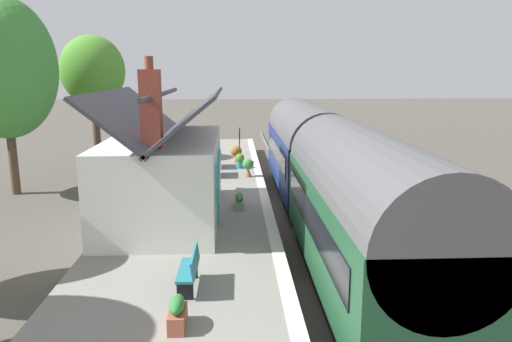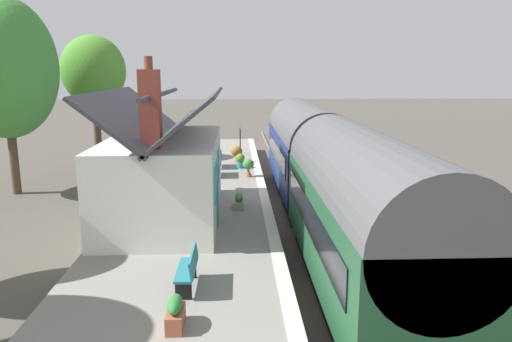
% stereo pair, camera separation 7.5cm
% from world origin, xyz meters
% --- Properties ---
extents(ground_plane, '(160.00, 160.00, 0.00)m').
position_xyz_m(ground_plane, '(0.00, 0.00, 0.00)').
color(ground_plane, '#4C473F').
extents(platform, '(32.00, 5.58, 0.84)m').
position_xyz_m(platform, '(0.00, 3.79, 0.42)').
color(platform, gray).
rests_on(platform, ground).
extents(platform_edge_coping, '(32.00, 0.36, 0.02)m').
position_xyz_m(platform_edge_coping, '(0.00, 1.18, 0.84)').
color(platform_edge_coping, beige).
rests_on(platform_edge_coping, platform).
extents(rail_near, '(52.00, 0.08, 0.14)m').
position_xyz_m(rail_near, '(0.00, -1.62, 0.07)').
color(rail_near, gray).
rests_on(rail_near, ground).
extents(rail_far, '(52.00, 0.08, 0.14)m').
position_xyz_m(rail_far, '(0.00, -0.18, 0.07)').
color(rail_far, gray).
rests_on(rail_far, ground).
extents(train, '(19.83, 2.73, 4.32)m').
position_xyz_m(train, '(-2.49, -0.90, 2.22)').
color(train, black).
rests_on(train, ground).
extents(station_building, '(7.49, 3.81, 5.32)m').
position_xyz_m(station_building, '(-3.04, 4.70, 2.35)').
color(station_building, white).
rests_on(station_building, platform).
extents(bench_platform_end, '(1.40, 0.44, 0.88)m').
position_xyz_m(bench_platform_end, '(3.48, 3.18, 1.31)').
color(bench_platform_end, '#26727F').
rests_on(bench_platform_end, platform).
extents(bench_by_lamp, '(1.41, 0.45, 0.88)m').
position_xyz_m(bench_by_lamp, '(-8.62, 3.41, 1.31)').
color(bench_by_lamp, '#26727F').
rests_on(bench_by_lamp, platform).
extents(bench_near_building, '(1.41, 0.45, 0.88)m').
position_xyz_m(bench_near_building, '(5.57, 3.20, 1.31)').
color(bench_near_building, '#26727F').
rests_on(bench_near_building, platform).
extents(planter_edge_far, '(0.46, 0.46, 0.77)m').
position_xyz_m(planter_edge_far, '(5.33, 2.07, 1.24)').
color(planter_edge_far, teal).
rests_on(planter_edge_far, platform).
extents(planter_by_door, '(0.54, 0.54, 0.78)m').
position_xyz_m(planter_by_door, '(3.10, 4.58, 1.25)').
color(planter_by_door, teal).
rests_on(planter_by_door, platform).
extents(planter_bench_left, '(0.79, 0.32, 0.63)m').
position_xyz_m(planter_bench_left, '(-10.34, 3.51, 1.14)').
color(planter_bench_left, '#9E5138').
rests_on(planter_bench_left, platform).
extents(planter_edge_near, '(0.87, 0.32, 0.55)m').
position_xyz_m(planter_edge_near, '(-1.97, 2.20, 1.10)').
color(planter_edge_near, gray).
rests_on(planter_edge_near, platform).
extents(planter_corner_building, '(0.81, 0.32, 0.64)m').
position_xyz_m(planter_corner_building, '(3.77, 5.19, 1.14)').
color(planter_corner_building, black).
rests_on(planter_corner_building, platform).
extents(planter_bench_right, '(0.62, 0.62, 0.96)m').
position_xyz_m(planter_bench_right, '(6.89, 2.25, 1.35)').
color(planter_bench_right, '#9E5138').
rests_on(planter_bench_right, platform).
extents(planter_under_sign, '(0.53, 0.53, 0.85)m').
position_xyz_m(planter_under_sign, '(3.24, 1.72, 1.32)').
color(planter_under_sign, '#9E5138').
rests_on(planter_under_sign, platform).
extents(station_sign_board, '(0.96, 0.06, 1.57)m').
position_xyz_m(station_sign_board, '(9.46, 2.03, 2.02)').
color(station_sign_board, black).
rests_on(station_sign_board, platform).
extents(tree_far_right, '(5.00, 4.61, 9.10)m').
position_xyz_m(tree_far_right, '(3.77, 12.75, 5.87)').
color(tree_far_right, '#4C3828').
rests_on(tree_far_right, ground).
extents(tree_behind_building, '(3.17, 3.46, 7.65)m').
position_xyz_m(tree_behind_building, '(8.00, 9.98, 5.70)').
color(tree_behind_building, '#4C3828').
rests_on(tree_behind_building, ground).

